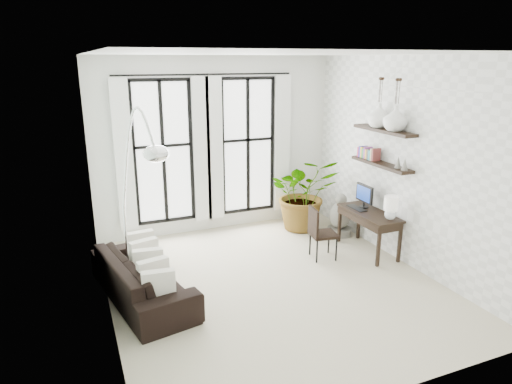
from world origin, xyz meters
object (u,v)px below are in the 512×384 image
arc_lamp (138,155)px  desk (371,215)px  desk_chair (319,230)px  buddha (340,218)px  sofa (142,278)px  plant (304,193)px

arc_lamp → desk: bearing=-3.9°
desk_chair → buddha: (0.89, 0.76, -0.16)m
desk → sofa: bearing=-178.9°
arc_lamp → sofa: bearing=-108.2°
buddha → desk_chair: bearing=-139.4°
desk_chair → arc_lamp: bearing=-172.5°
plant → desk: plant is taller
plant → arc_lamp: 3.61m
desk → arc_lamp: 3.86m
sofa → desk_chair: desk_chair is taller
sofa → plant: size_ratio=1.48×
plant → desk_chair: size_ratio=1.62×
plant → desk_chair: 1.40m
sofa → desk_chair: 2.87m
desk → buddha: size_ratio=1.51×
sofa → plant: 3.64m
desk_chair → plant: bearing=81.9°
sofa → buddha: bearing=-86.3°
sofa → desk_chair: bearing=-96.7°
desk → desk_chair: bearing=171.0°
plant → arc_lamp: bearing=-159.1°
desk → arc_lamp: bearing=176.1°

